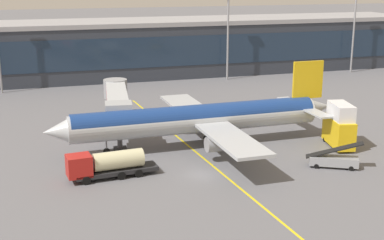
% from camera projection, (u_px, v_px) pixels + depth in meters
% --- Properties ---
extents(ground_plane, '(700.00, 700.00, 0.00)m').
position_uv_depth(ground_plane, '(203.00, 175.00, 64.68)').
color(ground_plane, slate).
extents(apron_lead_in_line, '(5.43, 79.85, 0.01)m').
position_uv_depth(apron_lead_in_line, '(215.00, 167.00, 67.15)').
color(apron_lead_in_line, yellow).
rests_on(apron_lead_in_line, ground_plane).
extents(terminal_building, '(168.76, 19.07, 13.18)m').
position_uv_depth(terminal_building, '(82.00, 50.00, 124.36)').
color(terminal_building, '#2D333D').
rests_on(terminal_building, ground_plane).
extents(main_airliner, '(42.29, 33.51, 11.32)m').
position_uv_depth(main_airliner, '(199.00, 119.00, 74.42)').
color(main_airliner, '#B2B7BC').
rests_on(main_airliner, ground_plane).
extents(jet_bridge, '(6.21, 20.29, 6.77)m').
position_uv_depth(jet_bridge, '(117.00, 100.00, 81.20)').
color(jet_bridge, '#B2B7BC').
rests_on(jet_bridge, ground_plane).
extents(fuel_tanker, '(10.98, 3.46, 3.25)m').
position_uv_depth(fuel_tanker, '(106.00, 164.00, 63.17)').
color(fuel_tanker, '#232326').
rests_on(fuel_tanker, ground_plane).
extents(belt_loader, '(6.70, 4.53, 3.49)m').
position_uv_depth(belt_loader, '(334.00, 160.00, 66.94)').
color(belt_loader, gray).
rests_on(belt_loader, ground_plane).
extents(catering_lift, '(3.87, 7.17, 6.30)m').
position_uv_depth(catering_lift, '(339.00, 126.00, 74.50)').
color(catering_lift, yellow).
rests_on(catering_lift, ground_plane).
extents(apron_light_mast_0, '(2.80, 0.50, 19.13)m').
position_uv_depth(apron_light_mast_0, '(228.00, 30.00, 121.16)').
color(apron_light_mast_0, gray).
rests_on(apron_light_mast_0, ground_plane).
extents(apron_light_mast_2, '(2.80, 0.50, 21.15)m').
position_uv_depth(apron_light_mast_2, '(354.00, 22.00, 130.36)').
color(apron_light_mast_2, gray).
rests_on(apron_light_mast_2, ground_plane).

